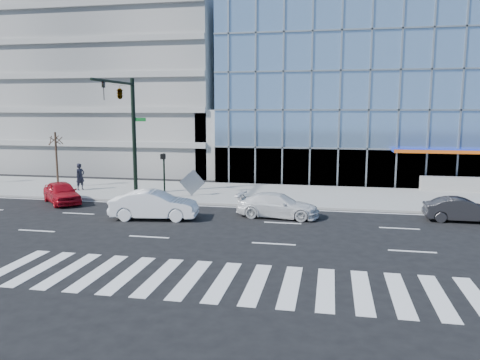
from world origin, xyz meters
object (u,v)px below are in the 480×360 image
object	(u,v)px
street_tree_near	(55,140)
white_sedan	(154,205)
tilted_panel	(192,182)
red_sedan	(62,192)
pedestrian	(80,177)
ped_signal_post	(164,168)
dark_sedan	(462,210)
white_suv	(278,205)
traffic_signal	(124,108)

from	to	relation	value
street_tree_near	white_sedan	xyz separation A→B (m)	(10.87, -7.90, -2.99)
street_tree_near	tilted_panel	distance (m)	11.53
red_sedan	pedestrian	bearing A→B (deg)	58.19
red_sedan	pedestrian	world-z (taller)	pedestrian
ped_signal_post	dark_sedan	size ratio (longest dim) A/B	0.77
white_suv	white_sedan	xyz separation A→B (m)	(-6.70, -1.75, 0.12)
street_tree_near	dark_sedan	size ratio (longest dim) A/B	1.08
dark_sedan	red_sedan	size ratio (longest dim) A/B	0.94
ped_signal_post	pedestrian	xyz separation A→B (m)	(-7.15, 1.75, -1.00)
street_tree_near	dark_sedan	world-z (taller)	street_tree_near
white_suv	tilted_panel	world-z (taller)	tilted_panel
street_tree_near	red_sedan	world-z (taller)	street_tree_near
pedestrian	white_suv	bearing A→B (deg)	-85.33
white_suv	pedestrian	bearing A→B (deg)	75.67
white_sedan	ped_signal_post	bearing A→B (deg)	6.56
tilted_panel	white_suv	bearing A→B (deg)	-69.64
ped_signal_post	traffic_signal	bearing A→B (deg)	-171.48
tilted_panel	white_sedan	bearing A→B (deg)	-125.37
white_suv	red_sedan	xyz separation A→B (m)	(-14.22, 1.26, 0.03)
traffic_signal	ped_signal_post	distance (m)	4.75
white_suv	dark_sedan	bearing A→B (deg)	-79.86
dark_sedan	red_sedan	bearing A→B (deg)	89.21
white_sedan	tilted_panel	bearing A→B (deg)	-10.00
tilted_panel	red_sedan	bearing A→B (deg)	171.04
street_tree_near	white_suv	bearing A→B (deg)	-19.28
street_tree_near	dark_sedan	xyz separation A→B (m)	(27.53, -5.25, -3.13)
traffic_signal	ped_signal_post	size ratio (longest dim) A/B	2.67
white_sedan	tilted_panel	xyz separation A→B (m)	(0.24, 6.51, 0.27)
ped_signal_post	street_tree_near	size ratio (longest dim) A/B	0.71
traffic_signal	pedestrian	size ratio (longest dim) A/B	4.05
street_tree_near	red_sedan	size ratio (longest dim) A/B	1.02
street_tree_near	white_sedan	world-z (taller)	street_tree_near
traffic_signal	white_sedan	distance (m)	8.28
ped_signal_post	tilted_panel	xyz separation A→B (m)	(1.62, 1.17, -1.08)
white_suv	white_sedan	bearing A→B (deg)	109.67
street_tree_near	tilted_panel	bearing A→B (deg)	-7.10
white_suv	tilted_panel	size ratio (longest dim) A/B	3.59
ped_signal_post	street_tree_near	distance (m)	9.97
dark_sedan	pedestrian	world-z (taller)	pedestrian
dark_sedan	pedestrian	size ratio (longest dim) A/B	1.99
ped_signal_post	street_tree_near	world-z (taller)	street_tree_near
street_tree_near	white_suv	xyz separation A→B (m)	(17.57, -6.15, -3.10)
pedestrian	red_sedan	bearing A→B (deg)	-142.23
dark_sedan	white_sedan	bearing A→B (deg)	99.10
dark_sedan	traffic_signal	bearing A→B (deg)	83.61
dark_sedan	ped_signal_post	bearing A→B (deg)	81.56
pedestrian	tilted_panel	xyz separation A→B (m)	(8.77, -0.58, -0.07)
white_suv	pedestrian	xyz separation A→B (m)	(-15.23, 5.34, 0.46)
white_suv	red_sedan	world-z (taller)	red_sedan
traffic_signal	pedestrian	bearing A→B (deg)	155.43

